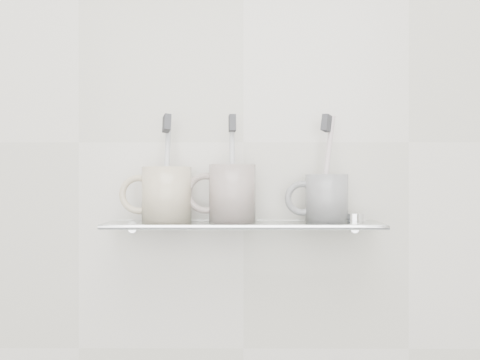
{
  "coord_description": "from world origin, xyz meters",
  "views": [
    {
      "loc": [
        -0.0,
        0.07,
        1.18
      ],
      "look_at": [
        -0.01,
        1.04,
        1.18
      ],
      "focal_mm": 40.0,
      "sensor_mm": 36.0,
      "label": 1
    }
  ],
  "objects_px": {
    "mug_right": "(327,198)",
    "mug_center": "(232,193)",
    "mug_left": "(167,194)",
    "shelf_glass": "(244,224)"
  },
  "relations": [
    {
      "from": "mug_left",
      "to": "mug_right",
      "type": "distance_m",
      "value": 0.29
    },
    {
      "from": "mug_right",
      "to": "mug_center",
      "type": "bearing_deg",
      "value": 162.03
    },
    {
      "from": "shelf_glass",
      "to": "mug_center",
      "type": "distance_m",
      "value": 0.06
    },
    {
      "from": "shelf_glass",
      "to": "mug_center",
      "type": "xyz_separation_m",
      "value": [
        -0.02,
        0.0,
        0.06
      ]
    },
    {
      "from": "mug_left",
      "to": "mug_center",
      "type": "distance_m",
      "value": 0.12
    },
    {
      "from": "mug_left",
      "to": "mug_center",
      "type": "relative_size",
      "value": 0.96
    },
    {
      "from": "mug_center",
      "to": "mug_right",
      "type": "bearing_deg",
      "value": -7.7
    },
    {
      "from": "mug_left",
      "to": "mug_right",
      "type": "height_order",
      "value": "mug_left"
    },
    {
      "from": "shelf_glass",
      "to": "mug_center",
      "type": "relative_size",
      "value": 4.74
    },
    {
      "from": "mug_left",
      "to": "mug_center",
      "type": "height_order",
      "value": "mug_center"
    }
  ]
}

